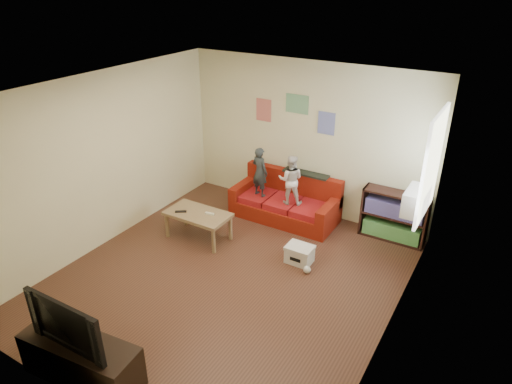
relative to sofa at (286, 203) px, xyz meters
The scene contains 17 objects.
room_shell 2.33m from the sofa, 86.41° to the right, with size 4.52×5.02×2.72m.
sofa is the anchor object (origin of this frame).
child_a 0.74m from the sofa, 160.16° to the right, with size 0.32×0.21×0.89m, color #293236.
child_b 0.59m from the sofa, 47.75° to the right, with size 0.42×0.33×0.87m, color silver.
coffee_table 1.65m from the sofa, 122.95° to the right, with size 1.04×0.57×0.47m.
remote 1.90m from the sofa, 127.34° to the right, with size 0.18×0.05×0.02m, color black.
game_controller 1.52m from the sofa, 117.57° to the right, with size 0.15×0.04×0.03m, color beige.
bookshelf 1.85m from the sofa, ahead, with size 1.04×0.31×0.83m.
window 2.75m from the sofa, ahead, with size 0.04×1.08×1.48m, color white.
ac_unit 2.41m from the sofa, 10.50° to the right, with size 0.28×0.55×0.35m, color #B7B2A3.
artwork_left 1.70m from the sofa, 149.65° to the left, with size 0.30×0.01×0.40m, color #D87266.
artwork_center 1.73m from the sofa, 99.51° to the left, with size 0.42×0.01×0.32m, color #72B27F.
artwork_right 1.56m from the sofa, 41.36° to the left, with size 0.30×0.01×0.38m, color #727FCC.
file_box 1.43m from the sofa, 54.36° to the right, with size 0.40×0.31×0.28m.
tv_stand 4.32m from the sofa, 92.80° to the right, with size 1.34×0.45×0.50m, color black.
television 4.35m from the sofa, 92.80° to the right, with size 1.02×0.13×0.59m, color black.
tissue 1.72m from the sofa, 52.20° to the right, with size 0.11×0.11×0.11m, color beige.
Camera 1 is at (3.09, -4.36, 3.99)m, focal length 32.00 mm.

